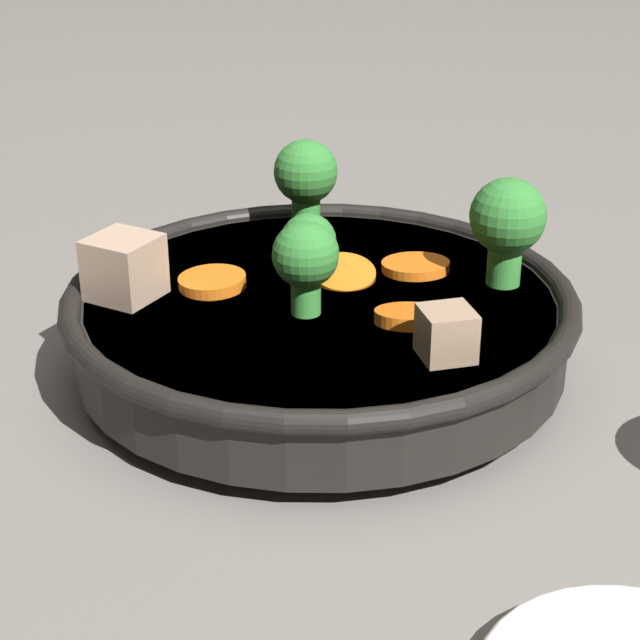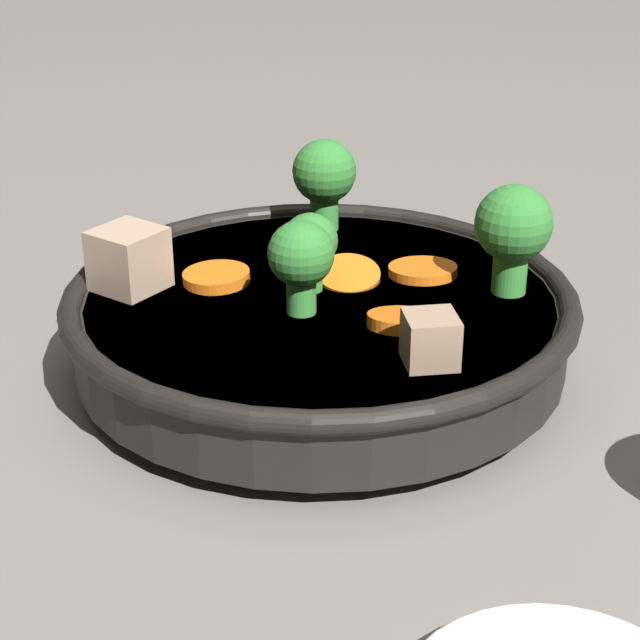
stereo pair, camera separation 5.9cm
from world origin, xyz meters
The scene contains 2 objects.
ground_plane centered at (0.00, 0.00, 0.00)m, with size 3.00×3.00×0.00m, color slate.
stirfry_bowl centered at (0.00, 0.00, 0.04)m, with size 0.28×0.28×0.11m.
Camera 2 is at (-0.01, 0.53, 0.28)m, focal length 60.00 mm.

